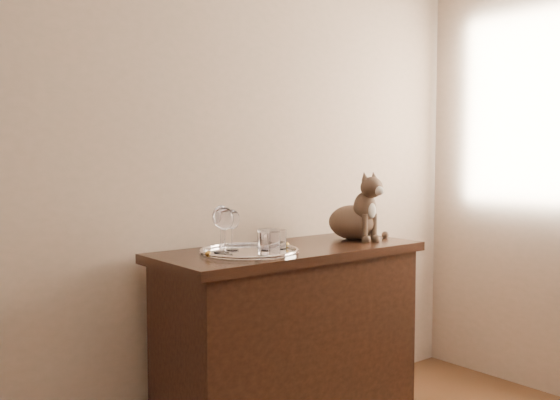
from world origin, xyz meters
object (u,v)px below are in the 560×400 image
Objects in this scene: wine_glass_a at (221,229)px; tumbler_c at (278,239)px; wine_glass_c at (225,231)px; tumbler_a at (270,242)px; sideboard at (290,344)px; cat at (353,205)px; tumbler_b at (269,242)px; tray at (249,253)px; wine_glass_b at (232,230)px.

wine_glass_a is 2.37× the size of tumbler_c.
wine_glass_c is 0.19m from tumbler_a.
sideboard is 14.96× the size of tumbler_c.
wine_glass_c is 2.18× the size of tumbler_a.
tumbler_c is 0.53m from cat.
wine_glass_a is 0.20m from tumbler_b.
tumbler_c is at bearing -155.98° from sideboard.
tray is 0.15m from wine_glass_a.
wine_glass_b is (-0.27, 0.04, 0.52)m from sideboard.
tumbler_a is (-0.19, -0.10, 0.48)m from sideboard.
cat is at bearing 12.13° from tumbler_a.
tray is 0.13m from tumbler_b.
tumbler_a is at bearing -59.67° from wine_glass_b.
wine_glass_a is 1.01× the size of wine_glass_c.
wine_glass_c reaches higher than sideboard.
wine_glass_a is 0.59× the size of cat.
wine_glass_b is 0.20m from tumbler_c.
wine_glass_a is 0.75m from cat.
tray is 3.97× the size of tumbler_b.
wine_glass_a is 0.20m from tumbler_a.
tumbler_b is 0.67m from cat.
tumbler_a is at bearing -17.20° from wine_glass_c.
tumbler_b reaches higher than tumbler_a.
wine_glass_a is at bearing 166.59° from tumbler_c.
tumbler_c is at bearing 0.46° from wine_glass_c.
wine_glass_c reaches higher than wine_glass_b.
tumbler_b is at bearing -84.49° from tray.
cat is at bearing 15.11° from tumbler_b.
wine_glass_a reaches higher than tray.
tumbler_c is (0.24, -0.06, -0.05)m from wine_glass_a.
tumbler_a is 0.06m from tumbler_b.
tumbler_c is at bearing 33.24° from tumbler_a.
sideboard is 0.72m from cat.
sideboard is 13.93× the size of tumbler_a.
sideboard is 0.63m from wine_glass_a.
tray is at bearing -173.62° from cat.
cat is (0.77, 0.07, 0.06)m from wine_glass_c.
tray is at bearing -21.73° from wine_glass_a.
sideboard is at bearing -8.40° from wine_glass_b.
wine_glass_c is at bearing 145.11° from tumbler_b.
wine_glass_a reaches higher than sideboard.
tumbler_a is 0.10m from tumbler_c.
sideboard is 7.16× the size of wine_glass_b.
tumbler_c reaches higher than tray.
wine_glass_c is (-0.37, -0.05, 0.53)m from sideboard.
cat reaches higher than tumbler_b.
sideboard is at bearing 32.77° from tumbler_b.
tumbler_c is (0.09, 0.06, -0.00)m from tumbler_a.
wine_glass_a is 0.25m from tumbler_c.
wine_glass_b is 0.68m from cat.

